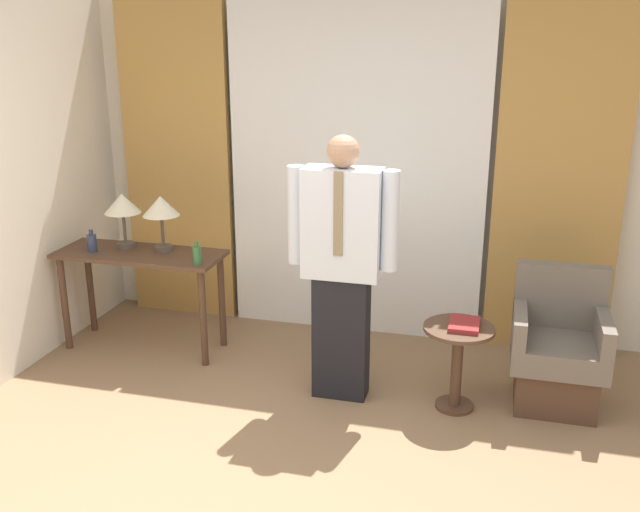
% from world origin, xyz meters
% --- Properties ---
extents(wall_back, '(10.00, 0.06, 2.70)m').
position_xyz_m(wall_back, '(0.00, 2.67, 1.35)').
color(wall_back, silver).
rests_on(wall_back, ground_plane).
extents(curtain_sheer_center, '(1.96, 0.06, 2.58)m').
position_xyz_m(curtain_sheer_center, '(0.00, 2.54, 1.29)').
color(curtain_sheer_center, white).
rests_on(curtain_sheer_center, ground_plane).
extents(curtain_drape_left, '(0.89, 0.06, 2.58)m').
position_xyz_m(curtain_drape_left, '(-1.46, 2.54, 1.29)').
color(curtain_drape_left, '#B28442').
rests_on(curtain_drape_left, ground_plane).
extents(curtain_drape_right, '(0.89, 0.06, 2.58)m').
position_xyz_m(curtain_drape_right, '(1.46, 2.54, 1.29)').
color(curtain_drape_right, '#B28442').
rests_on(curtain_drape_right, ground_plane).
extents(desk, '(1.23, 0.47, 0.75)m').
position_xyz_m(desk, '(-1.45, 1.79, 0.63)').
color(desk, '#4C3323').
rests_on(desk, ground_plane).
extents(table_lamp_left, '(0.27, 0.27, 0.41)m').
position_xyz_m(table_lamp_left, '(-1.60, 1.87, 1.07)').
color(table_lamp_left, '#4C4238').
rests_on(table_lamp_left, desk).
extents(table_lamp_right, '(0.27, 0.27, 0.41)m').
position_xyz_m(table_lamp_right, '(-1.29, 1.87, 1.07)').
color(table_lamp_right, '#4C4238').
rests_on(table_lamp_right, desk).
extents(bottle_near_edge, '(0.07, 0.07, 0.16)m').
position_xyz_m(bottle_near_edge, '(-1.79, 1.72, 0.82)').
color(bottle_near_edge, '#2D3851').
rests_on(bottle_near_edge, desk).
extents(bottle_by_lamp, '(0.06, 0.06, 0.16)m').
position_xyz_m(bottle_by_lamp, '(-0.93, 1.65, 0.82)').
color(bottle_by_lamp, '#336638').
rests_on(bottle_by_lamp, desk).
extents(person, '(0.70, 0.23, 1.72)m').
position_xyz_m(person, '(0.15, 1.45, 0.93)').
color(person, black).
rests_on(person, ground_plane).
extents(armchair, '(0.58, 0.55, 0.88)m').
position_xyz_m(armchair, '(1.50, 1.69, 0.34)').
color(armchair, '#4C3323').
rests_on(armchair, ground_plane).
extents(side_table, '(0.44, 0.44, 0.56)m').
position_xyz_m(side_table, '(0.89, 1.46, 0.38)').
color(side_table, '#4C3323').
rests_on(side_table, ground_plane).
extents(book, '(0.18, 0.25, 0.03)m').
position_xyz_m(book, '(0.92, 1.47, 0.57)').
color(book, maroon).
rests_on(book, side_table).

